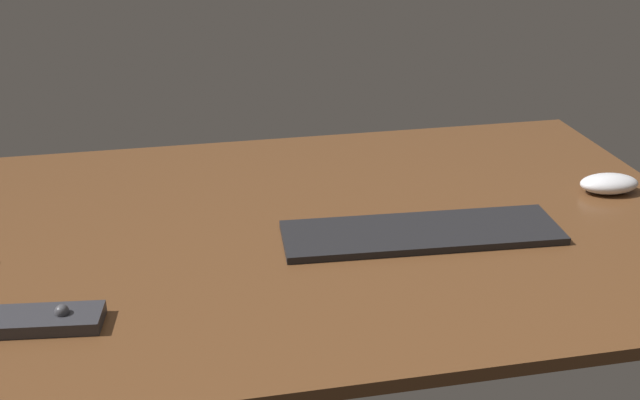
% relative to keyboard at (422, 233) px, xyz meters
% --- Properties ---
extents(desk, '(1.40, 0.84, 0.02)m').
position_rel_keyboard_xyz_m(desk, '(-0.20, 0.08, -0.02)').
color(desk, brown).
rests_on(desk, ground).
extents(keyboard, '(0.46, 0.15, 0.01)m').
position_rel_keyboard_xyz_m(keyboard, '(0.00, 0.00, 0.00)').
color(keyboard, black).
rests_on(keyboard, desk).
extents(computer_mouse, '(0.11, 0.07, 0.03)m').
position_rel_keyboard_xyz_m(computer_mouse, '(0.39, 0.10, 0.01)').
color(computer_mouse, silver).
rests_on(computer_mouse, desk).
extents(media_remote, '(0.18, 0.08, 0.03)m').
position_rel_keyboard_xyz_m(media_remote, '(-0.58, -0.15, 0.00)').
color(media_remote, '#2D2D33').
rests_on(media_remote, desk).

